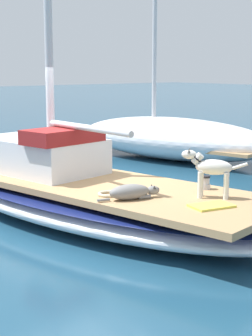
{
  "coord_description": "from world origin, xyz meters",
  "views": [
    {
      "loc": [
        -5.03,
        -7.24,
        2.5
      ],
      "look_at": [
        0.0,
        -1.0,
        1.01
      ],
      "focal_mm": 58.12,
      "sensor_mm": 36.0,
      "label": 1
    }
  ],
  "objects_px": {
    "sailboat_main": "(88,199)",
    "deck_towel": "(211,206)",
    "dog_grey": "(132,192)",
    "dog_white": "(211,169)",
    "moored_boat_starboard_side": "(172,137)",
    "coiled_rope": "(109,194)",
    "deck_winch": "(205,183)"
  },
  "relations": [
    {
      "from": "sailboat_main",
      "to": "deck_towel",
      "type": "bearing_deg",
      "value": -83.51
    },
    {
      "from": "dog_grey",
      "to": "dog_white",
      "type": "distance_m",
      "value": 1.17
    },
    {
      "from": "deck_towel",
      "to": "dog_grey",
      "type": "bearing_deg",
      "value": 118.97
    },
    {
      "from": "dog_white",
      "to": "moored_boat_starboard_side",
      "type": "distance_m",
      "value": 7.33
    },
    {
      "from": "coiled_rope",
      "to": "deck_winch",
      "type": "bearing_deg",
      "value": -22.97
    },
    {
      "from": "dog_grey",
      "to": "deck_winch",
      "type": "distance_m",
      "value": 1.31
    },
    {
      "from": "coiled_rope",
      "to": "deck_towel",
      "type": "relative_size",
      "value": 0.58
    },
    {
      "from": "sailboat_main",
      "to": "dog_white",
      "type": "xyz_separation_m",
      "value": [
        0.66,
        -2.09,
        0.75
      ]
    },
    {
      "from": "dog_white",
      "to": "deck_winch",
      "type": "bearing_deg",
      "value": 49.71
    },
    {
      "from": "sailboat_main",
      "to": "deck_towel",
      "type": "height_order",
      "value": "deck_towel"
    },
    {
      "from": "deck_towel",
      "to": "deck_winch",
      "type": "bearing_deg",
      "value": 47.32
    },
    {
      "from": "deck_winch",
      "to": "moored_boat_starboard_side",
      "type": "bearing_deg",
      "value": 50.64
    },
    {
      "from": "moored_boat_starboard_side",
      "to": "deck_winch",
      "type": "bearing_deg",
      "value": -129.36
    },
    {
      "from": "sailboat_main",
      "to": "moored_boat_starboard_side",
      "type": "relative_size",
      "value": 1.17
    },
    {
      "from": "sailboat_main",
      "to": "coiled_rope",
      "type": "height_order",
      "value": "coiled_rope"
    },
    {
      "from": "coiled_rope",
      "to": "sailboat_main",
      "type": "bearing_deg",
      "value": 70.33
    },
    {
      "from": "deck_winch",
      "to": "dog_white",
      "type": "bearing_deg",
      "value": -130.29
    },
    {
      "from": "sailboat_main",
      "to": "moored_boat_starboard_side",
      "type": "xyz_separation_m",
      "value": [
        5.3,
        3.55,
        0.26
      ]
    },
    {
      "from": "dog_white",
      "to": "coiled_rope",
      "type": "bearing_deg",
      "value": 135.73
    },
    {
      "from": "sailboat_main",
      "to": "coiled_rope",
      "type": "distance_m",
      "value": 1.19
    },
    {
      "from": "deck_winch",
      "to": "coiled_rope",
      "type": "xyz_separation_m",
      "value": [
        -1.4,
        0.6,
        -0.08
      ]
    },
    {
      "from": "deck_winch",
      "to": "deck_towel",
      "type": "distance_m",
      "value": 1.09
    },
    {
      "from": "moored_boat_starboard_side",
      "to": "coiled_rope",
      "type": "bearing_deg",
      "value": -140.87
    },
    {
      "from": "coiled_rope",
      "to": "deck_towel",
      "type": "distance_m",
      "value": 1.55
    },
    {
      "from": "coiled_rope",
      "to": "moored_boat_starboard_side",
      "type": "height_order",
      "value": "moored_boat_starboard_side"
    },
    {
      "from": "dog_white",
      "to": "deck_towel",
      "type": "height_order",
      "value": "dog_white"
    },
    {
      "from": "deck_towel",
      "to": "moored_boat_starboard_side",
      "type": "relative_size",
      "value": 0.09
    },
    {
      "from": "dog_white",
      "to": "deck_towel",
      "type": "xyz_separation_m",
      "value": [
        -0.38,
        -0.38,
        -0.41
      ]
    },
    {
      "from": "dog_grey",
      "to": "moored_boat_starboard_side",
      "type": "relative_size",
      "value": 0.14
    },
    {
      "from": "sailboat_main",
      "to": "deck_towel",
      "type": "distance_m",
      "value": 2.51
    },
    {
      "from": "sailboat_main",
      "to": "dog_white",
      "type": "relative_size",
      "value": 9.45
    },
    {
      "from": "deck_winch",
      "to": "deck_towel",
      "type": "bearing_deg",
      "value": -132.68
    }
  ]
}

